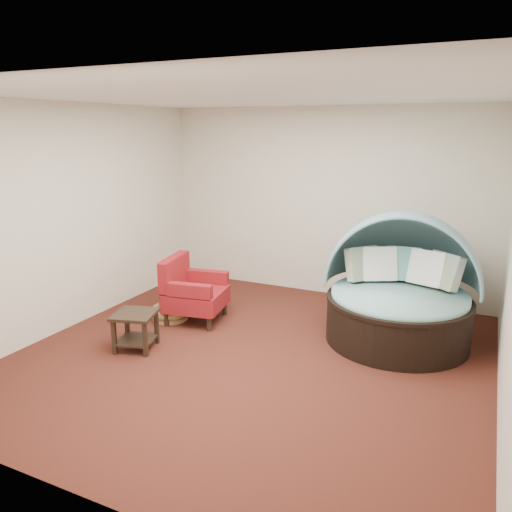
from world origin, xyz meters
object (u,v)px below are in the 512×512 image
at_px(pet_basket, 170,312).
at_px(red_armchair, 192,291).
at_px(canopy_daybed, 401,282).
at_px(side_table, 136,326).

xyz_separation_m(pet_basket, red_armchair, (0.28, 0.11, 0.30)).
distance_m(canopy_daybed, red_armchair, 2.65).
relative_size(red_armchair, side_table, 1.51).
bearing_deg(red_armchair, canopy_daybed, 2.70).
distance_m(canopy_daybed, side_table, 3.15).
relative_size(pet_basket, red_armchair, 0.81).
relative_size(canopy_daybed, side_table, 3.37).
bearing_deg(side_table, canopy_daybed, 31.15).
distance_m(pet_basket, side_table, 0.97).
relative_size(canopy_daybed, red_armchair, 2.23).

